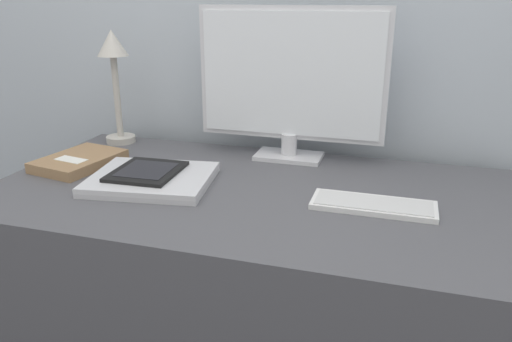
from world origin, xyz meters
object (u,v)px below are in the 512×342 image
at_px(monitor, 291,81).
at_px(keyboard, 373,205).
at_px(desk_lamp, 114,67).
at_px(notebook, 79,161).
at_px(laptop, 152,179).
at_px(ereader, 147,171).

height_order(monitor, keyboard, monitor).
relative_size(desk_lamp, notebook, 1.40).
bearing_deg(desk_lamp, monitor, -0.46).
xyz_separation_m(laptop, desk_lamp, (-0.27, 0.31, 0.23)).
bearing_deg(monitor, keyboard, -48.47).
bearing_deg(keyboard, ereader, -179.85).
relative_size(laptop, ereader, 1.74).
xyz_separation_m(keyboard, ereader, (-0.56, -0.00, 0.02)).
distance_m(ereader, notebook, 0.25).
bearing_deg(desk_lamp, keyboard, -20.20).
bearing_deg(keyboard, desk_lamp, 159.80).
xyz_separation_m(monitor, ereader, (-0.30, -0.30, -0.19)).
relative_size(monitor, keyboard, 1.93).
distance_m(laptop, ereader, 0.02).
bearing_deg(notebook, monitor, 23.79).
relative_size(monitor, ereader, 2.83).
distance_m(monitor, ereader, 0.46).
distance_m(monitor, laptop, 0.46).
bearing_deg(keyboard, laptop, -179.16).
bearing_deg(ereader, laptop, -21.82).
relative_size(monitor, desk_lamp, 1.51).
bearing_deg(monitor, desk_lamp, 179.54).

